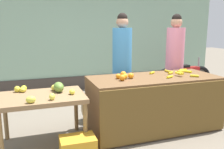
{
  "coord_description": "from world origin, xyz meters",
  "views": [
    {
      "loc": [
        -1.49,
        -3.25,
        1.63
      ],
      "look_at": [
        -0.33,
        0.15,
        0.9
      ],
      "focal_mm": 38.52,
      "sensor_mm": 36.0,
      "label": 1
    }
  ],
  "objects_px": {
    "vendor_woman_blue_shirt": "(122,66)",
    "produce_crate": "(78,147)",
    "vendor_woman_pink_shirt": "(174,63)",
    "produce_sack": "(91,108)",
    "parked_motorcycle": "(183,77)"
  },
  "relations": [
    {
      "from": "vendor_woman_blue_shirt",
      "to": "produce_crate",
      "type": "xyz_separation_m",
      "value": [
        -1.04,
        -1.15,
        -0.8
      ]
    },
    {
      "from": "vendor_woman_pink_shirt",
      "to": "produce_crate",
      "type": "bearing_deg",
      "value": -151.52
    },
    {
      "from": "vendor_woman_blue_shirt",
      "to": "produce_crate",
      "type": "distance_m",
      "value": 1.75
    },
    {
      "from": "parked_motorcycle",
      "to": "produce_sack",
      "type": "distance_m",
      "value": 2.8
    },
    {
      "from": "parked_motorcycle",
      "to": "produce_sack",
      "type": "bearing_deg",
      "value": -158.4
    },
    {
      "from": "vendor_woman_pink_shirt",
      "to": "parked_motorcycle",
      "type": "distance_m",
      "value": 1.43
    },
    {
      "from": "vendor_woman_pink_shirt",
      "to": "parked_motorcycle",
      "type": "height_order",
      "value": "vendor_woman_pink_shirt"
    },
    {
      "from": "parked_motorcycle",
      "to": "produce_crate",
      "type": "xyz_separation_m",
      "value": [
        -3.03,
        -2.11,
        -0.27
      ]
    },
    {
      "from": "vendor_woman_blue_shirt",
      "to": "vendor_woman_pink_shirt",
      "type": "relative_size",
      "value": 1.0
    },
    {
      "from": "vendor_woman_blue_shirt",
      "to": "vendor_woman_pink_shirt",
      "type": "xyz_separation_m",
      "value": [
        1.08,
        -0.0,
        0.0
      ]
    },
    {
      "from": "produce_sack",
      "to": "parked_motorcycle",
      "type": "bearing_deg",
      "value": 21.6
    },
    {
      "from": "vendor_woman_pink_shirt",
      "to": "parked_motorcycle",
      "type": "bearing_deg",
      "value": 46.35
    },
    {
      "from": "vendor_woman_pink_shirt",
      "to": "produce_crate",
      "type": "xyz_separation_m",
      "value": [
        -2.12,
        -1.15,
        -0.81
      ]
    },
    {
      "from": "produce_crate",
      "to": "produce_sack",
      "type": "xyz_separation_m",
      "value": [
        0.43,
        1.08,
        0.11
      ]
    },
    {
      "from": "parked_motorcycle",
      "to": "produce_crate",
      "type": "distance_m",
      "value": 3.7
    }
  ]
}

